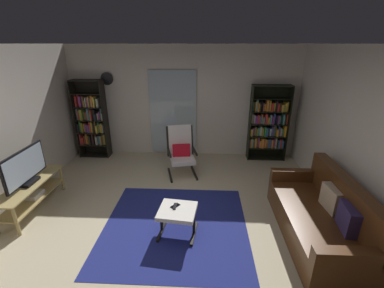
% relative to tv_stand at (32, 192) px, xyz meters
% --- Properties ---
extents(ground_plane, '(7.02, 7.02, 0.00)m').
position_rel_tv_stand_xyz_m(ground_plane, '(2.32, -0.39, -0.33)').
color(ground_plane, beige).
extents(wall_back, '(5.60, 0.06, 2.60)m').
position_rel_tv_stand_xyz_m(wall_back, '(2.32, 2.51, 0.97)').
color(wall_back, silver).
rests_on(wall_back, ground).
extents(wall_right, '(0.06, 6.00, 2.60)m').
position_rel_tv_stand_xyz_m(wall_right, '(5.02, -0.39, 0.97)').
color(wall_right, silver).
rests_on(wall_right, ground).
extents(glass_door_panel, '(1.10, 0.01, 2.00)m').
position_rel_tv_stand_xyz_m(glass_door_panel, '(2.07, 2.44, 0.72)').
color(glass_door_panel, silver).
extents(area_rug, '(2.16, 2.10, 0.01)m').
position_rel_tv_stand_xyz_m(area_rug, '(2.40, -0.32, -0.33)').
color(area_rug, navy).
rests_on(area_rug, ground).
extents(tv_stand, '(0.42, 1.36, 0.50)m').
position_rel_tv_stand_xyz_m(tv_stand, '(0.00, 0.00, 0.00)').
color(tv_stand, tan).
rests_on(tv_stand, ground).
extents(television, '(0.20, 0.95, 0.57)m').
position_rel_tv_stand_xyz_m(television, '(0.00, -0.00, 0.44)').
color(television, black).
rests_on(television, tv_stand).
extents(bookshelf_near_tv, '(0.70, 0.30, 1.85)m').
position_rel_tv_stand_xyz_m(bookshelf_near_tv, '(0.14, 2.25, 0.58)').
color(bookshelf_near_tv, black).
rests_on(bookshelf_near_tv, ground).
extents(bookshelf_near_sofa, '(0.87, 0.30, 1.76)m').
position_rel_tv_stand_xyz_m(bookshelf_near_sofa, '(4.30, 2.29, 0.52)').
color(bookshelf_near_sofa, black).
rests_on(bookshelf_near_sofa, ground).
extents(leather_sofa, '(0.87, 1.97, 0.90)m').
position_rel_tv_stand_xyz_m(leather_sofa, '(4.49, -0.44, -0.02)').
color(leather_sofa, '#512D14').
rests_on(leather_sofa, ground).
extents(lounge_armchair, '(0.70, 0.76, 1.02)m').
position_rel_tv_stand_xyz_m(lounge_armchair, '(2.34, 1.43, 0.20)').
color(lounge_armchair, black).
rests_on(lounge_armchair, ground).
extents(ottoman, '(0.57, 0.54, 0.42)m').
position_rel_tv_stand_xyz_m(ottoman, '(2.45, -0.47, 0.01)').
color(ottoman, white).
rests_on(ottoman, ground).
extents(tv_remote, '(0.04, 0.14, 0.02)m').
position_rel_tv_stand_xyz_m(tv_remote, '(2.41, -0.42, 0.09)').
color(tv_remote, black).
rests_on(tv_remote, ottoman).
extents(cell_phone, '(0.14, 0.15, 0.01)m').
position_rel_tv_stand_xyz_m(cell_phone, '(2.42, -0.40, 0.09)').
color(cell_phone, black).
rests_on(cell_phone, ottoman).
extents(wall_clock, '(0.29, 0.03, 0.29)m').
position_rel_tv_stand_xyz_m(wall_clock, '(0.57, 2.43, 1.52)').
color(wall_clock, silver).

